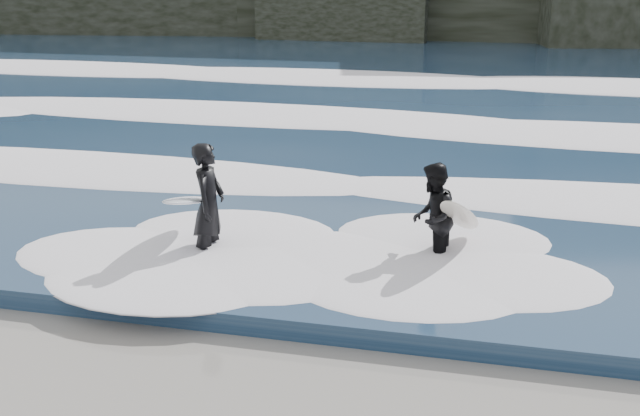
# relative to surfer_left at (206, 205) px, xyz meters

# --- Properties ---
(sea) EXTENTS (90.00, 52.00, 0.30)m
(sea) POSITION_rel_surfer_left_xyz_m (2.34, 23.64, -0.86)
(sea) COLOR #1C344F
(sea) RESTS_ON ground
(foam_near) EXTENTS (60.00, 3.20, 0.20)m
(foam_near) POSITION_rel_surfer_left_xyz_m (2.34, 3.64, -0.61)
(foam_near) COLOR white
(foam_near) RESTS_ON sea
(foam_mid) EXTENTS (60.00, 4.00, 0.24)m
(foam_mid) POSITION_rel_surfer_left_xyz_m (2.34, 10.64, -0.59)
(foam_mid) COLOR white
(foam_mid) RESTS_ON sea
(foam_far) EXTENTS (60.00, 4.80, 0.30)m
(foam_far) POSITION_rel_surfer_left_xyz_m (2.34, 19.64, -0.56)
(foam_far) COLOR white
(foam_far) RESTS_ON sea
(surfer_left) EXTENTS (1.10, 2.13, 2.02)m
(surfer_left) POSITION_rel_surfer_left_xyz_m (0.00, 0.00, 0.00)
(surfer_left) COLOR black
(surfer_left) RESTS_ON ground
(surfer_right) EXTENTS (1.14, 1.78, 1.75)m
(surfer_right) POSITION_rel_surfer_left_xyz_m (3.57, 0.62, -0.14)
(surfer_right) COLOR black
(surfer_right) RESTS_ON ground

